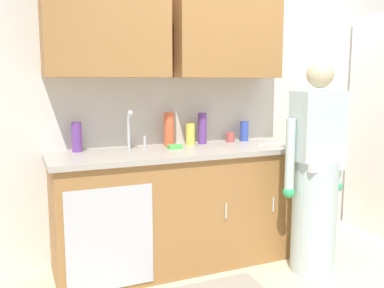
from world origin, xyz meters
The scene contains 14 objects.
ground_plane centered at (0.00, 0.00, 0.00)m, with size 9.00×9.00×0.00m, color beige.
kitchen_wall_with_uppers centered at (-0.14, 0.99, 1.48)m, with size 4.80×0.44×2.70m.
counter_cabinet centered at (-0.55, 0.70, 0.45)m, with size 1.90×0.62×0.90m.
countertop centered at (-0.55, 0.70, 0.92)m, with size 1.96×0.66×0.04m, color #A8A093.
sink centered at (-0.85, 0.71, 0.93)m, with size 0.50×0.36×0.35m.
person_at_sink centered at (0.38, 0.16, 0.69)m, with size 0.55×0.34×1.62m.
bottle_cleaner_spray centered at (0.19, 0.91, 1.03)m, with size 0.07×0.07×0.18m, color #334CB2.
bottle_dish_liquid centered at (-0.53, 0.89, 1.08)m, with size 0.08×0.08×0.28m, color #E05933.
bottle_water_tall centered at (-1.28, 0.90, 1.05)m, with size 0.08×0.08×0.23m, color #66388C.
bottle_soap centered at (-0.23, 0.90, 1.07)m, with size 0.07×0.07×0.27m, color #66388C.
bottle_water_short centered at (-0.34, 0.90, 1.03)m, with size 0.08×0.08×0.18m, color #D8D14C.
cup_by_sink centered at (0.05, 0.91, 0.98)m, with size 0.08×0.08×0.08m, color #B24C47.
knife_on_counter centered at (0.29, 0.66, 0.94)m, with size 0.24×0.02×0.01m, color silver.
sponge centered at (-0.54, 0.75, 0.96)m, with size 0.11×0.07×0.03m, color #4CBF4C.
Camera 1 is at (-1.72, -2.32, 1.46)m, focal length 39.13 mm.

